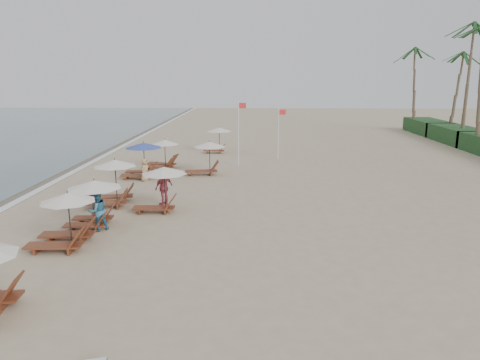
{
  "coord_description": "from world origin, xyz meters",
  "views": [
    {
      "loc": [
        1.42,
        -15.38,
        6.46
      ],
      "look_at": [
        0.73,
        6.61,
        1.3
      ],
      "focal_mm": 32.78,
      "sensor_mm": 36.0,
      "label": 1
    }
  ],
  "objects_px": {
    "inland_station_0": "(159,185)",
    "beachgoer_far_b": "(145,170)",
    "inland_station_2": "(217,136)",
    "beachgoer_far_a": "(164,187)",
    "beachgoer_mid_a": "(98,211)",
    "lounger_station_3": "(111,185)",
    "lounger_station_2": "(91,201)",
    "lounger_station_4": "(141,160)",
    "lounger_station_1": "(63,223)",
    "lounger_station_5": "(161,157)",
    "beachgoer_mid_b": "(95,208)",
    "flag_pole_near": "(239,130)",
    "inland_station_1": "(205,156)"
  },
  "relations": [
    {
      "from": "lounger_station_1",
      "to": "lounger_station_3",
      "type": "height_order",
      "value": "lounger_station_3"
    },
    {
      "from": "lounger_station_3",
      "to": "inland_station_2",
      "type": "relative_size",
      "value": 1.06
    },
    {
      "from": "inland_station_0",
      "to": "inland_station_2",
      "type": "relative_size",
      "value": 1.07
    },
    {
      "from": "lounger_station_4",
      "to": "inland_station_1",
      "type": "height_order",
      "value": "lounger_station_4"
    },
    {
      "from": "inland_station_1",
      "to": "beachgoer_mid_a",
      "type": "xyz_separation_m",
      "value": [
        -3.41,
        -11.31,
        -0.4
      ]
    },
    {
      "from": "inland_station_2",
      "to": "lounger_station_2",
      "type": "bearing_deg",
      "value": -101.35
    },
    {
      "from": "beachgoer_mid_a",
      "to": "beachgoer_mid_b",
      "type": "distance_m",
      "value": 0.57
    },
    {
      "from": "inland_station_2",
      "to": "beachgoer_far_b",
      "type": "xyz_separation_m",
      "value": [
        -3.75,
        -10.89,
        -0.72
      ]
    },
    {
      "from": "inland_station_0",
      "to": "inland_station_1",
      "type": "distance_m",
      "value": 8.65
    },
    {
      "from": "beachgoer_mid_b",
      "to": "flag_pole_near",
      "type": "distance_m",
      "value": 15.33
    },
    {
      "from": "inland_station_2",
      "to": "beachgoer_far_b",
      "type": "bearing_deg",
      "value": -108.99
    },
    {
      "from": "lounger_station_1",
      "to": "beachgoer_mid_b",
      "type": "xyz_separation_m",
      "value": [
        0.43,
        2.38,
        -0.1
      ]
    },
    {
      "from": "lounger_station_1",
      "to": "lounger_station_5",
      "type": "xyz_separation_m",
      "value": [
        0.74,
        14.85,
        -0.05
      ]
    },
    {
      "from": "lounger_station_2",
      "to": "flag_pole_near",
      "type": "height_order",
      "value": "flag_pole_near"
    },
    {
      "from": "lounger_station_2",
      "to": "inland_station_2",
      "type": "height_order",
      "value": "inland_station_2"
    },
    {
      "from": "beachgoer_mid_a",
      "to": "lounger_station_1",
      "type": "bearing_deg",
      "value": 31.16
    },
    {
      "from": "lounger_station_1",
      "to": "beachgoer_far_b",
      "type": "bearing_deg",
      "value": 87.62
    },
    {
      "from": "beachgoer_far_b",
      "to": "flag_pole_near",
      "type": "bearing_deg",
      "value": -35.35
    },
    {
      "from": "lounger_station_5",
      "to": "beachgoer_mid_a",
      "type": "bearing_deg",
      "value": -90.14
    },
    {
      "from": "lounger_station_3",
      "to": "lounger_station_4",
      "type": "height_order",
      "value": "lounger_station_3"
    },
    {
      "from": "beachgoer_far_b",
      "to": "flag_pole_near",
      "type": "height_order",
      "value": "flag_pole_near"
    },
    {
      "from": "lounger_station_3",
      "to": "inland_station_0",
      "type": "relative_size",
      "value": 0.99
    },
    {
      "from": "lounger_station_4",
      "to": "flag_pole_near",
      "type": "relative_size",
      "value": 0.56
    },
    {
      "from": "lounger_station_3",
      "to": "flag_pole_near",
      "type": "relative_size",
      "value": 0.56
    },
    {
      "from": "beachgoer_mid_b",
      "to": "lounger_station_2",
      "type": "bearing_deg",
      "value": 72.96
    },
    {
      "from": "inland_station_1",
      "to": "beachgoer_mid_b",
      "type": "xyz_separation_m",
      "value": [
        -3.69,
        -10.81,
        -0.4
      ]
    },
    {
      "from": "lounger_station_2",
      "to": "lounger_station_1",
      "type": "bearing_deg",
      "value": -96.44
    },
    {
      "from": "beachgoer_far_b",
      "to": "lounger_station_5",
      "type": "bearing_deg",
      "value": 8.19
    },
    {
      "from": "lounger_station_2",
      "to": "inland_station_0",
      "type": "distance_m",
      "value": 3.39
    },
    {
      "from": "lounger_station_4",
      "to": "lounger_station_5",
      "type": "height_order",
      "value": "lounger_station_4"
    },
    {
      "from": "inland_station_2",
      "to": "beachgoer_mid_b",
      "type": "height_order",
      "value": "inland_station_2"
    },
    {
      "from": "inland_station_2",
      "to": "beachgoer_mid_a",
      "type": "distance_m",
      "value": 20.45
    },
    {
      "from": "inland_station_1",
      "to": "beachgoer_mid_a",
      "type": "relative_size",
      "value": 1.63
    },
    {
      "from": "lounger_station_4",
      "to": "flag_pole_near",
      "type": "bearing_deg",
      "value": 33.8
    },
    {
      "from": "inland_station_0",
      "to": "beachgoer_far_b",
      "type": "relative_size",
      "value": 1.84
    },
    {
      "from": "inland_station_0",
      "to": "inland_station_1",
      "type": "height_order",
      "value": "same"
    },
    {
      "from": "inland_station_2",
      "to": "beachgoer_far_a",
      "type": "bearing_deg",
      "value": -95.12
    },
    {
      "from": "beachgoer_mid_b",
      "to": "beachgoer_far_b",
      "type": "height_order",
      "value": "beachgoer_mid_b"
    },
    {
      "from": "lounger_station_4",
      "to": "beachgoer_mid_a",
      "type": "height_order",
      "value": "lounger_station_4"
    },
    {
      "from": "lounger_station_2",
      "to": "lounger_station_4",
      "type": "distance_m",
      "value": 9.81
    },
    {
      "from": "lounger_station_2",
      "to": "lounger_station_5",
      "type": "xyz_separation_m",
      "value": [
        0.47,
        12.46,
        -0.25
      ]
    },
    {
      "from": "lounger_station_4",
      "to": "beachgoer_far_b",
      "type": "distance_m",
      "value": 1.25
    },
    {
      "from": "lounger_station_5",
      "to": "beachgoer_far_a",
      "type": "distance_m",
      "value": 9.2
    },
    {
      "from": "inland_station_1",
      "to": "inland_station_2",
      "type": "xyz_separation_m",
      "value": [
        0.09,
        8.83,
        0.18
      ]
    },
    {
      "from": "lounger_station_3",
      "to": "beachgoer_mid_a",
      "type": "distance_m",
      "value": 3.97
    },
    {
      "from": "lounger_station_3",
      "to": "inland_station_1",
      "type": "xyz_separation_m",
      "value": [
        4.09,
        7.4,
        0.21
      ]
    },
    {
      "from": "flag_pole_near",
      "to": "lounger_station_3",
      "type": "bearing_deg",
      "value": -120.49
    },
    {
      "from": "flag_pole_near",
      "to": "lounger_station_1",
      "type": "bearing_deg",
      "value": -110.94
    },
    {
      "from": "lounger_station_5",
      "to": "inland_station_1",
      "type": "distance_m",
      "value": 3.78
    },
    {
      "from": "lounger_station_1",
      "to": "beachgoer_far_b",
      "type": "xyz_separation_m",
      "value": [
        0.46,
        11.14,
        -0.24
      ]
    }
  ]
}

